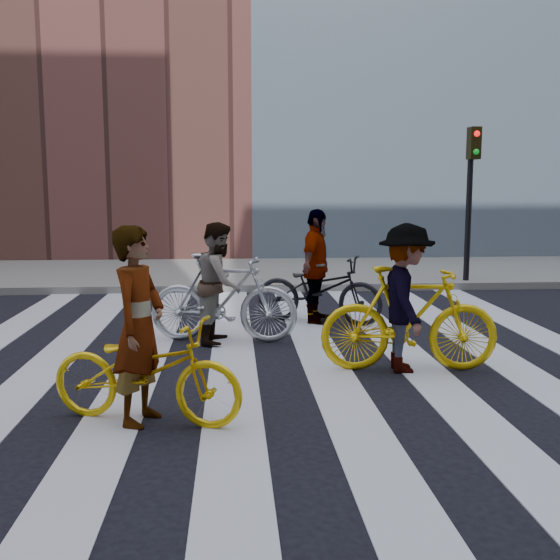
{
  "coord_description": "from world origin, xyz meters",
  "views": [
    {
      "loc": [
        -0.53,
        -8.05,
        2.1
      ],
      "look_at": [
        0.07,
        0.3,
        0.92
      ],
      "focal_mm": 42.0,
      "sensor_mm": 36.0,
      "label": 1
    }
  ],
  "objects": [
    {
      "name": "rider_rear",
      "position": [
        0.74,
        1.94,
        0.89
      ],
      "size": [
        0.81,
        1.13,
        1.78
      ],
      "primitive_type": "imported",
      "rotation": [
        0.0,
        0.0,
        1.17
      ],
      "color": "slate",
      "rests_on": "ground"
    },
    {
      "name": "bike_yellow_right",
      "position": [
        1.48,
        -0.82,
        0.61
      ],
      "size": [
        2.07,
        0.74,
        1.22
      ],
      "primitive_type": "imported",
      "rotation": [
        0.0,
        0.0,
        1.49
      ],
      "color": "yellow",
      "rests_on": "ground"
    },
    {
      "name": "rider_right",
      "position": [
        1.43,
        -0.82,
        0.85
      ],
      "size": [
        0.72,
        1.15,
        1.7
      ],
      "primitive_type": "imported",
      "rotation": [
        0.0,
        0.0,
        1.49
      ],
      "color": "slate",
      "rests_on": "ground"
    },
    {
      "name": "ground",
      "position": [
        0.0,
        0.0,
        0.0
      ],
      "size": [
        100.0,
        100.0,
        0.0
      ],
      "primitive_type": "plane",
      "color": "black",
      "rests_on": "ground"
    },
    {
      "name": "bike_yellow_left",
      "position": [
        -1.33,
        -2.3,
        0.48
      ],
      "size": [
        1.93,
        1.18,
        0.96
      ],
      "primitive_type": "imported",
      "rotation": [
        0.0,
        0.0,
        1.25
      ],
      "color": "yellow",
      "rests_on": "ground"
    },
    {
      "name": "zebra_crosswalk",
      "position": [
        0.0,
        0.0,
        0.01
      ],
      "size": [
        8.25,
        10.0,
        0.01
      ],
      "color": "silver",
      "rests_on": "ground"
    },
    {
      "name": "rider_mid",
      "position": [
        -0.72,
        0.78,
        0.82
      ],
      "size": [
        0.76,
        0.9,
        1.64
      ],
      "primitive_type": "imported",
      "rotation": [
        0.0,
        0.0,
        1.38
      ],
      "color": "slate",
      "rests_on": "ground"
    },
    {
      "name": "sidewalk_far",
      "position": [
        0.0,
        7.5,
        0.07
      ],
      "size": [
        100.0,
        5.0,
        0.15
      ],
      "primitive_type": "cube",
      "color": "gray",
      "rests_on": "ground"
    },
    {
      "name": "rider_left",
      "position": [
        -1.38,
        -2.3,
        0.89
      ],
      "size": [
        0.61,
        0.75,
        1.78
      ],
      "primitive_type": "imported",
      "rotation": [
        0.0,
        0.0,
        1.25
      ],
      "color": "slate",
      "rests_on": "ground"
    },
    {
      "name": "traffic_signal",
      "position": [
        4.4,
        5.32,
        2.28
      ],
      "size": [
        0.22,
        0.42,
        3.33
      ],
      "color": "black",
      "rests_on": "ground"
    },
    {
      "name": "bike_dark_rear",
      "position": [
        0.79,
        1.94,
        0.53
      ],
      "size": [
        2.13,
        1.43,
        1.06
      ],
      "primitive_type": "imported",
      "rotation": [
        0.0,
        0.0,
        1.17
      ],
      "color": "black",
      "rests_on": "ground"
    },
    {
      "name": "bike_silver_mid",
      "position": [
        -0.67,
        0.78,
        0.61
      ],
      "size": [
        2.1,
        0.94,
        1.22
      ],
      "primitive_type": "imported",
      "rotation": [
        0.0,
        0.0,
        1.38
      ],
      "color": "silver",
      "rests_on": "ground"
    }
  ]
}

